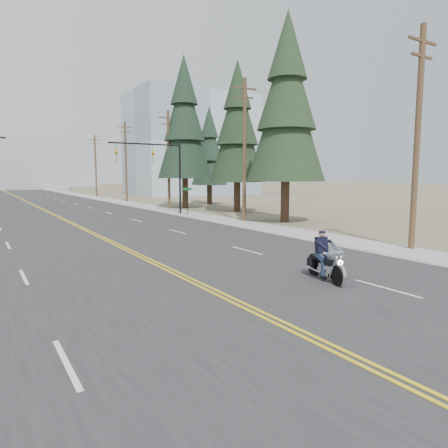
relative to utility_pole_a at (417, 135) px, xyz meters
name	(u,v)px	position (x,y,z in m)	size (l,w,h in m)	color
ground_plane	(404,384)	(-12.50, -8.00, -5.73)	(400.00, 400.00, 0.00)	#776D56
road	(20,199)	(-12.50, 62.00, -5.73)	(20.00, 200.00, 0.01)	#303033
sidewalk_right	(91,197)	(-1.00, 62.00, -5.73)	(3.00, 200.00, 0.01)	#A5A5A0
traffic_mast_right	(161,163)	(-3.52, 24.00, -0.79)	(7.10, 0.26, 7.00)	black
street_sign	(187,196)	(-1.70, 22.00, -3.93)	(0.90, 0.06, 2.62)	black
utility_pole_a	(417,135)	(0.00, 0.00, 0.00)	(2.20, 0.30, 11.00)	brown
utility_pole_b	(245,148)	(0.00, 15.00, 0.25)	(2.20, 0.30, 11.50)	brown
utility_pole_c	(169,158)	(0.00, 30.00, 0.00)	(2.20, 0.30, 11.00)	brown
utility_pole_d	(126,160)	(0.00, 45.00, 0.25)	(2.20, 0.30, 11.50)	brown
utility_pole_e	(96,165)	(0.00, 62.00, 0.00)	(2.20, 0.30, 11.00)	brown
glass_building	(192,145)	(19.50, 62.00, 4.27)	(24.00, 16.00, 20.00)	#9EB5CC
haze_bldg_b	(31,165)	(-4.50, 117.00, 1.27)	(18.00, 14.00, 14.00)	#ADB2B7
haze_bldg_c	(154,159)	(27.50, 102.00, 3.27)	(16.00, 12.00, 18.00)	#B7BCC6
haze_bldg_e	(74,170)	(12.50, 142.00, 0.27)	(14.00, 14.00, 12.00)	#B7BCC6
motorcyclist	(326,256)	(-8.39, -2.13, -4.85)	(0.97, 2.26, 1.77)	black
conifer_near	(287,102)	(2.53, 12.84, 3.77)	(6.25, 6.25, 16.55)	#382619
conifer_mid	(237,125)	(4.72, 23.10, 3.22)	(5.85, 5.85, 15.59)	#382619
conifer_tall	(184,121)	(2.07, 30.06, 4.26)	(6.27, 6.27, 17.40)	#382619
conifer_far	(209,148)	(7.88, 34.46, 1.64)	(4.80, 4.80, 12.85)	#382619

